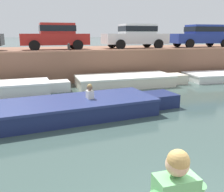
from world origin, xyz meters
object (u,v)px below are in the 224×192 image
object	(u,v)px
motorboat_passing	(73,108)
boat_moored_central_cream	(129,81)
car_centre_white	(136,35)
car_right_inner_blue	(202,35)
mooring_bollard_mid	(69,47)
car_left_inner_red	(56,35)

from	to	relation	value
motorboat_passing	boat_moored_central_cream	bearing A→B (deg)	49.65
boat_moored_central_cream	car_centre_white	size ratio (longest dim) A/B	1.44
car_right_inner_blue	mooring_bollard_mid	bearing A→B (deg)	-169.82
car_left_inner_red	mooring_bollard_mid	distance (m)	1.90
car_centre_white	mooring_bollard_mid	xyz separation A→B (m)	(-4.55, -1.72, -0.61)
motorboat_passing	mooring_bollard_mid	world-z (taller)	mooring_bollard_mid
car_centre_white	mooring_bollard_mid	world-z (taller)	car_centre_white
motorboat_passing	car_left_inner_red	bearing A→B (deg)	89.02
mooring_bollard_mid	car_centre_white	bearing A→B (deg)	20.69
car_left_inner_red	car_right_inner_blue	distance (m)	10.10
car_right_inner_blue	mooring_bollard_mid	world-z (taller)	car_right_inner_blue
motorboat_passing	car_left_inner_red	size ratio (longest dim) A/B	1.86
boat_moored_central_cream	car_right_inner_blue	world-z (taller)	car_right_inner_blue
boat_moored_central_cream	car_right_inner_blue	bearing A→B (deg)	27.31
car_left_inner_red	car_centre_white	world-z (taller)	same
motorboat_passing	car_right_inner_blue	bearing A→B (deg)	36.65
boat_moored_central_cream	car_centre_white	distance (m)	4.48
motorboat_passing	mooring_bollard_mid	xyz separation A→B (m)	(0.67, 5.89, 1.67)
boat_moored_central_cream	mooring_bollard_mid	world-z (taller)	mooring_bollard_mid
motorboat_passing	car_centre_white	xyz separation A→B (m)	(5.22, 7.61, 2.28)
car_centre_white	car_left_inner_red	bearing A→B (deg)	179.98
car_left_inner_red	boat_moored_central_cream	bearing A→B (deg)	-45.57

